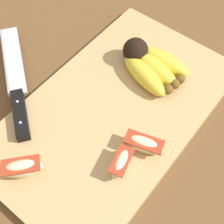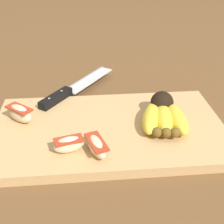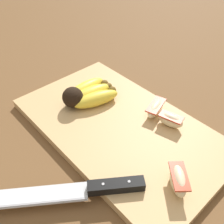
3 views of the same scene
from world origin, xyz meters
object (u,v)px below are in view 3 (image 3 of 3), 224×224
at_px(chefs_knife, 88,189).
at_px(apple_wedge_middle, 178,180).
at_px(banana_bunch, 88,94).
at_px(apple_wedge_near, 156,108).
at_px(apple_wedge_far, 171,120).

xyz_separation_m(chefs_knife, apple_wedge_middle, (-0.10, -0.12, 0.01)).
height_order(banana_bunch, apple_wedge_middle, banana_bunch).
height_order(chefs_knife, apple_wedge_near, apple_wedge_near).
bearing_deg(apple_wedge_far, chefs_knife, 91.93).
bearing_deg(apple_wedge_middle, chefs_knife, 51.65).
height_order(chefs_knife, apple_wedge_far, apple_wedge_far).
relative_size(banana_bunch, apple_wedge_middle, 2.09).
height_order(apple_wedge_near, apple_wedge_middle, apple_wedge_middle).
bearing_deg(apple_wedge_middle, apple_wedge_near, -38.41).
bearing_deg(banana_bunch, apple_wedge_middle, 173.34).
xyz_separation_m(banana_bunch, apple_wedge_middle, (-0.30, 0.03, 0.00)).
bearing_deg(banana_bunch, chefs_knife, 142.01).
relative_size(apple_wedge_near, apple_wedge_far, 1.21).
height_order(banana_bunch, chefs_knife, banana_bunch).
bearing_deg(chefs_knife, apple_wedge_far, -88.07).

